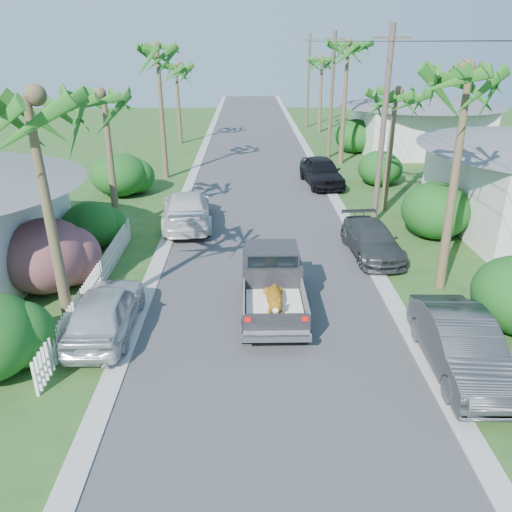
{
  "coord_description": "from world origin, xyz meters",
  "views": [
    {
      "loc": [
        -0.68,
        -10.28,
        8.23
      ],
      "look_at": [
        -0.39,
        5.58,
        1.4
      ],
      "focal_mm": 35.0,
      "sensor_mm": 36.0,
      "label": 1
    }
  ],
  "objects_px": {
    "palm_l_a": "(29,98)",
    "utility_pole_d": "(308,81)",
    "palm_r_d": "(322,59)",
    "utility_pole_c": "(332,95)",
    "palm_l_d": "(176,65)",
    "palm_r_b": "(396,93)",
    "house_right_far": "(418,125)",
    "palm_r_a": "(472,70)",
    "parked_car_rn": "(461,346)",
    "parked_car_ln": "(105,311)",
    "pickup_truck": "(272,279)",
    "parked_car_rf": "(322,172)",
    "utility_pole_b": "(383,128)",
    "parked_car_rm": "(372,240)",
    "palm_l_c": "(157,48)",
    "palm_l_b": "(103,95)",
    "parked_car_lf": "(187,209)",
    "palm_r_c": "(348,44)"
  },
  "relations": [
    {
      "from": "parked_car_ln",
      "to": "palm_l_d",
      "type": "distance_m",
      "value": 31.56
    },
    {
      "from": "palm_r_b",
      "to": "palm_r_c",
      "type": "distance_m",
      "value": 11.22
    },
    {
      "from": "palm_r_a",
      "to": "house_right_far",
      "type": "height_order",
      "value": "palm_r_a"
    },
    {
      "from": "palm_r_a",
      "to": "palm_l_d",
      "type": "bearing_deg",
      "value": 114.57
    },
    {
      "from": "palm_l_d",
      "to": "house_right_far",
      "type": "relative_size",
      "value": 0.86
    },
    {
      "from": "parked_car_rn",
      "to": "parked_car_lf",
      "type": "height_order",
      "value": "parked_car_lf"
    },
    {
      "from": "palm_l_a",
      "to": "palm_l_c",
      "type": "height_order",
      "value": "palm_l_c"
    },
    {
      "from": "house_right_far",
      "to": "utility_pole_b",
      "type": "bearing_deg",
      "value": -113.52
    },
    {
      "from": "parked_car_rn",
      "to": "palm_r_d",
      "type": "height_order",
      "value": "palm_r_d"
    },
    {
      "from": "parked_car_rm",
      "to": "utility_pole_d",
      "type": "xyz_separation_m",
      "value": [
        1.12,
        34.12,
        3.94
      ]
    },
    {
      "from": "parked_car_ln",
      "to": "palm_r_d",
      "type": "xyz_separation_m",
      "value": [
        11.5,
        37.01,
        5.98
      ]
    },
    {
      "from": "palm_l_a",
      "to": "palm_l_b",
      "type": "xyz_separation_m",
      "value": [
        -0.6,
        9.0,
        -0.79
      ]
    },
    {
      "from": "parked_car_rm",
      "to": "palm_r_d",
      "type": "distance_m",
      "value": 31.77
    },
    {
      "from": "palm_l_b",
      "to": "palm_r_d",
      "type": "distance_m",
      "value": 31.0
    },
    {
      "from": "parked_car_rn",
      "to": "palm_l_d",
      "type": "relative_size",
      "value": 0.61
    },
    {
      "from": "palm_l_d",
      "to": "utility_pole_c",
      "type": "height_order",
      "value": "utility_pole_c"
    },
    {
      "from": "palm_r_b",
      "to": "palm_r_d",
      "type": "relative_size",
      "value": 0.9
    },
    {
      "from": "parked_car_rn",
      "to": "parked_car_ln",
      "type": "height_order",
      "value": "parked_car_rn"
    },
    {
      "from": "palm_r_c",
      "to": "utility_pole_b",
      "type": "relative_size",
      "value": 1.04
    },
    {
      "from": "palm_l_b",
      "to": "palm_r_a",
      "type": "distance_m",
      "value": 14.47
    },
    {
      "from": "parked_car_lf",
      "to": "palm_r_a",
      "type": "height_order",
      "value": "palm_r_a"
    },
    {
      "from": "palm_r_d",
      "to": "utility_pole_c",
      "type": "relative_size",
      "value": 0.89
    },
    {
      "from": "pickup_truck",
      "to": "palm_r_a",
      "type": "relative_size",
      "value": 0.59
    },
    {
      "from": "palm_l_d",
      "to": "pickup_truck",
      "type": "bearing_deg",
      "value": -77.33
    },
    {
      "from": "parked_car_rm",
      "to": "utility_pole_b",
      "type": "relative_size",
      "value": 0.5
    },
    {
      "from": "parked_car_lf",
      "to": "palm_l_a",
      "type": "height_order",
      "value": "palm_l_a"
    },
    {
      "from": "palm_l_d",
      "to": "palm_r_b",
      "type": "bearing_deg",
      "value": -55.41
    },
    {
      "from": "palm_r_a",
      "to": "utility_pole_d",
      "type": "distance_m",
      "value": 37.11
    },
    {
      "from": "palm_r_a",
      "to": "palm_r_c",
      "type": "relative_size",
      "value": 0.93
    },
    {
      "from": "palm_l_b",
      "to": "palm_r_b",
      "type": "height_order",
      "value": "palm_l_b"
    },
    {
      "from": "palm_l_c",
      "to": "palm_r_c",
      "type": "bearing_deg",
      "value": 18.15
    },
    {
      "from": "parked_car_ln",
      "to": "utility_pole_b",
      "type": "bearing_deg",
      "value": -137.32
    },
    {
      "from": "utility_pole_b",
      "to": "palm_r_c",
      "type": "bearing_deg",
      "value": 87.36
    },
    {
      "from": "parked_car_lf",
      "to": "palm_l_a",
      "type": "distance_m",
      "value": 11.77
    },
    {
      "from": "parked_car_rf",
      "to": "palm_l_c",
      "type": "xyz_separation_m",
      "value": [
        -9.93,
        2.0,
        7.06
      ]
    },
    {
      "from": "palm_l_a",
      "to": "utility_pole_d",
      "type": "relative_size",
      "value": 0.91
    },
    {
      "from": "house_right_far",
      "to": "parked_car_rn",
      "type": "bearing_deg",
      "value": -105.35
    },
    {
      "from": "palm_r_b",
      "to": "parked_car_ln",
      "type": "bearing_deg",
      "value": -134.01
    },
    {
      "from": "palm_r_a",
      "to": "palm_r_c",
      "type": "bearing_deg",
      "value": 90.29
    },
    {
      "from": "house_right_far",
      "to": "palm_r_a",
      "type": "bearing_deg",
      "value": -105.6
    },
    {
      "from": "palm_l_d",
      "to": "palm_r_b",
      "type": "distance_m",
      "value": 23.08
    },
    {
      "from": "parked_car_ln",
      "to": "palm_r_a",
      "type": "distance_m",
      "value": 13.46
    },
    {
      "from": "parked_car_rf",
      "to": "utility_pole_b",
      "type": "height_order",
      "value": "utility_pole_b"
    },
    {
      "from": "pickup_truck",
      "to": "palm_r_d",
      "type": "xyz_separation_m",
      "value": [
        6.38,
        35.42,
        5.73
      ]
    },
    {
      "from": "parked_car_rf",
      "to": "palm_r_d",
      "type": "height_order",
      "value": "palm_r_d"
    },
    {
      "from": "palm_l_c",
      "to": "parked_car_rf",
      "type": "bearing_deg",
      "value": -11.39
    },
    {
      "from": "palm_r_b",
      "to": "palm_r_c",
      "type": "relative_size",
      "value": 0.77
    },
    {
      "from": "palm_l_d",
      "to": "palm_r_a",
      "type": "height_order",
      "value": "palm_r_a"
    },
    {
      "from": "parked_car_rm",
      "to": "palm_r_d",
      "type": "relative_size",
      "value": 0.56
    },
    {
      "from": "parked_car_rm",
      "to": "palm_l_c",
      "type": "distance_m",
      "value": 18.29
    }
  ]
}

